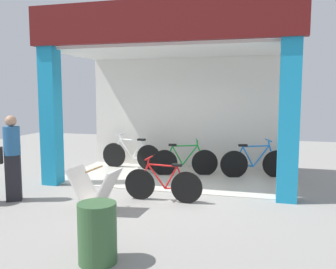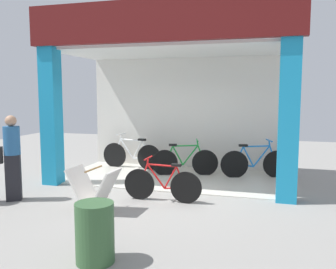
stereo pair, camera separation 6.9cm
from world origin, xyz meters
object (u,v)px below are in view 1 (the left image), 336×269
(bicycle_inside_2, at_px, (184,161))
(sandwich_board_sign, at_px, (95,190))
(bicycle_inside_1, at_px, (131,155))
(pedestrian_1, at_px, (11,157))
(trash_bin, at_px, (97,233))
(bicycle_inside_0, at_px, (255,163))
(bicycle_parked_0, at_px, (163,184))

(bicycle_inside_2, distance_m, sandwich_board_sign, 3.28)
(bicycle_inside_1, distance_m, pedestrian_1, 3.64)
(sandwich_board_sign, relative_size, trash_bin, 1.14)
(bicycle_inside_0, distance_m, bicycle_inside_2, 1.75)
(bicycle_inside_1, height_order, bicycle_inside_2, bicycle_inside_1)
(bicycle_inside_0, bearing_deg, bicycle_parked_0, -123.15)
(bicycle_inside_0, bearing_deg, trash_bin, -108.10)
(bicycle_parked_0, distance_m, sandwich_board_sign, 1.34)
(bicycle_parked_0, relative_size, trash_bin, 2.05)
(bicycle_parked_0, relative_size, sandwich_board_sign, 1.79)
(bicycle_inside_0, height_order, bicycle_inside_2, bicycle_inside_0)
(bicycle_inside_1, height_order, trash_bin, bicycle_inside_1)
(bicycle_inside_1, xyz_separation_m, bicycle_parked_0, (1.70, -2.70, -0.05))
(sandwich_board_sign, xyz_separation_m, trash_bin, (0.94, -1.80, -0.01))
(bicycle_parked_0, xyz_separation_m, sandwich_board_sign, (-1.00, -0.88, 0.05))
(pedestrian_1, height_order, trash_bin, pedestrian_1)
(bicycle_inside_1, relative_size, pedestrian_1, 1.06)
(bicycle_inside_0, relative_size, sandwich_board_sign, 1.92)
(bicycle_inside_0, relative_size, trash_bin, 2.20)
(bicycle_inside_1, bearing_deg, pedestrian_1, -108.47)
(bicycle_inside_0, distance_m, bicycle_inside_1, 3.34)
(bicycle_inside_0, height_order, bicycle_inside_1, bicycle_inside_1)
(sandwich_board_sign, xyz_separation_m, pedestrian_1, (-1.84, 0.16, 0.47))
(bicycle_inside_0, xyz_separation_m, sandwich_board_sign, (-2.63, -3.38, 0.01))
(bicycle_inside_1, bearing_deg, bicycle_parked_0, -57.82)
(trash_bin, bearing_deg, bicycle_parked_0, 88.67)
(bicycle_inside_1, xyz_separation_m, pedestrian_1, (-1.14, -3.42, 0.47))
(bicycle_inside_1, relative_size, sandwich_board_sign, 2.03)
(bicycle_parked_0, bearing_deg, bicycle_inside_1, 122.18)
(bicycle_inside_2, distance_m, pedestrian_1, 4.09)
(bicycle_inside_0, height_order, trash_bin, bicycle_inside_0)
(bicycle_inside_2, relative_size, trash_bin, 2.15)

